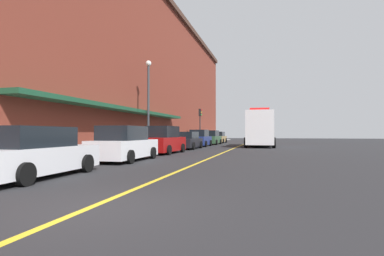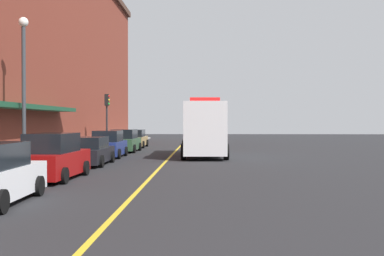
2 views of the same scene
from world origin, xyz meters
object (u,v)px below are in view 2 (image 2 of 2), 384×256
parked_car_2 (54,158)px  parked_car_4 (108,145)px  parking_meter_0 (99,139)px  parking_meter_1 (78,143)px  traffic_light_near (107,111)px  parked_car_3 (91,152)px  street_lamp_left (24,77)px  box_truck (203,129)px  parked_car_6 (135,139)px  parked_car_5 (125,141)px

parked_car_2 → parked_car_4: 11.58m
parking_meter_0 → parking_meter_1: 5.86m
parking_meter_1 → traffic_light_near: bearing=89.6°
parked_car_3 → parked_car_4: (-0.09, 5.27, 0.09)m
parking_meter_1 → parked_car_4: bearing=58.5°
parked_car_2 → parking_meter_0: bearing=7.3°
street_lamp_left → box_truck: bearing=51.8°
parked_car_2 → box_truck: (6.06, 12.63, 0.93)m
parked_car_4 → parked_car_6: size_ratio=0.89×
parked_car_6 → parking_meter_0: parked_car_6 is taller
box_truck → parking_meter_0: bearing=-110.3°
parked_car_5 → parked_car_6: bearing=1.9°
parked_car_6 → parking_meter_1: parked_car_6 is taller
parked_car_5 → parking_meter_0: bearing=145.2°
parked_car_4 → traffic_light_near: bearing=12.6°
parked_car_3 → parked_car_4: 5.27m
parked_car_3 → box_truck: (6.07, 6.32, 1.08)m
parked_car_5 → box_truck: box_truck is taller
parked_car_5 → traffic_light_near: (-1.43, 0.32, 2.35)m
parked_car_3 → parking_meter_1: parked_car_3 is taller
parked_car_2 → street_lamp_left: size_ratio=0.68×
street_lamp_left → parking_meter_0: bearing=87.3°
box_truck → parked_car_4: bearing=-82.0°
parking_meter_0 → street_lamp_left: bearing=-92.7°
parked_car_5 → street_lamp_left: street_lamp_left is taller
parked_car_6 → parked_car_5: bearing=-179.4°
parked_car_2 → parking_meter_0: 15.25m
parked_car_2 → parking_meter_1: bearing=10.8°
parked_car_4 → parking_meter_0: bearing=21.2°
parked_car_2 → parking_meter_1: parked_car_2 is taller
box_truck → parked_car_2: bearing=-27.3°
parked_car_5 → parked_car_2: bearing=-178.9°
parked_car_3 → parked_car_5: (0.01, 10.93, 0.08)m
traffic_light_near → parked_car_5: bearing=-12.7°
box_truck → traffic_light_near: bearing=-125.0°
parking_meter_0 → traffic_light_near: 3.18m
parked_car_4 → box_truck: box_truck is taller
parked_car_5 → parked_car_3: bearing=-179.0°
parked_car_6 → parking_meter_1: 14.10m
parked_car_5 → traffic_light_near: traffic_light_near is taller
parked_car_3 → parking_meter_1: 3.37m
parked_car_2 → parked_car_6: bearing=1.9°
parked_car_3 → street_lamp_left: street_lamp_left is taller
box_truck → street_lamp_left: bearing=-39.9°
street_lamp_left → parked_car_2: bearing=-47.5°
parked_car_3 → parked_car_4: size_ratio=1.15×
parked_car_5 → parking_meter_0: (-1.49, -2.06, 0.25)m
parked_car_3 → traffic_light_near: traffic_light_near is taller
parked_car_2 → parked_car_6: size_ratio=1.00×
parked_car_2 → traffic_light_near: bearing=6.3°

